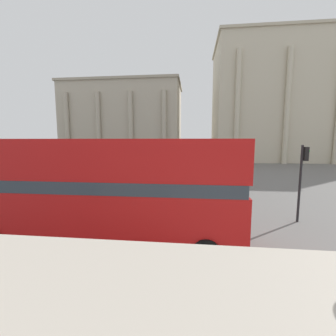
{
  "coord_description": "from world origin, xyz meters",
  "views": [
    {
      "loc": [
        -0.9,
        -2.5,
        4.21
      ],
      "look_at": [
        -2.9,
        15.38,
        1.99
      ],
      "focal_mm": 24.0,
      "sensor_mm": 36.0,
      "label": 1
    }
  ],
  "objects": [
    {
      "name": "pedestrian_black",
      "position": [
        -7.06,
        32.32,
        1.02
      ],
      "size": [
        0.32,
        0.32,
        1.77
      ],
      "rotation": [
        0.0,
        0.0,
        5.32
      ],
      "color": "#282B33",
      "rests_on": "ground_plane"
    },
    {
      "name": "traffic_light_near",
      "position": [
        4.62,
        9.44,
        2.6
      ],
      "size": [
        0.42,
        0.24,
        3.99
      ],
      "color": "black",
      "rests_on": "ground_plane"
    },
    {
      "name": "plaza_building_left",
      "position": [
        -16.93,
        49.58,
        8.5
      ],
      "size": [
        26.17,
        14.76,
        16.98
      ],
      "color": "#B2A893",
      "rests_on": "ground_plane"
    },
    {
      "name": "plaza_building_right",
      "position": [
        19.83,
        48.46,
        12.18
      ],
      "size": [
        32.79,
        16.9,
        24.35
      ],
      "color": "beige",
      "rests_on": "ground_plane"
    },
    {
      "name": "double_decker_bus",
      "position": [
        -4.34,
        5.88,
        2.36
      ],
      "size": [
        10.63,
        2.71,
        4.26
      ],
      "rotation": [
        0.0,
        0.0,
        -0.04
      ],
      "color": "black",
      "rests_on": "ground_plane"
    },
    {
      "name": "pedestrian_red",
      "position": [
        -3.47,
        29.69,
        0.99
      ],
      "size": [
        0.32,
        0.32,
        1.72
      ],
      "rotation": [
        0.0,
        0.0,
        2.06
      ],
      "color": "#282B33",
      "rests_on": "ground_plane"
    },
    {
      "name": "pedestrian_olive",
      "position": [
        -5.37,
        19.53,
        1.03
      ],
      "size": [
        0.32,
        0.32,
        1.78
      ],
      "rotation": [
        0.0,
        0.0,
        4.38
      ],
      "color": "#282B33",
      "rests_on": "ground_plane"
    },
    {
      "name": "pedestrian_blue",
      "position": [
        -1.87,
        29.18,
        0.91
      ],
      "size": [
        0.32,
        0.32,
        1.59
      ],
      "rotation": [
        0.0,
        0.0,
        0.68
      ],
      "color": "#282B33",
      "rests_on": "ground_plane"
    },
    {
      "name": "traffic_light_mid",
      "position": [
        3.65,
        17.06,
        2.46
      ],
      "size": [
        0.42,
        0.24,
        3.75
      ],
      "color": "black",
      "rests_on": "ground_plane"
    }
  ]
}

